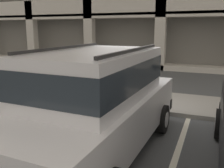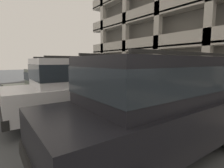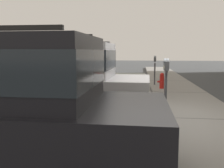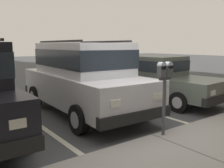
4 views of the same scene
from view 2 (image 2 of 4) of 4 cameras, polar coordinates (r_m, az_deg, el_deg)
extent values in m
cube|color=#444749|center=(7.59, 7.10, -7.46)|extent=(80.00, 80.00, 0.10)
cube|color=gray|center=(8.48, 13.58, -5.26)|extent=(40.00, 2.20, 0.12)
cube|color=#606060|center=(14.87, -10.50, 0.45)|extent=(0.03, 2.16, 0.00)
cube|color=#606060|center=(11.42, -1.83, -1.50)|extent=(0.03, 2.16, 0.00)
cube|color=#606060|center=(8.47, 13.59, -4.85)|extent=(0.03, 2.16, 0.00)
cube|color=silver|center=(10.66, -15.50, -3.06)|extent=(0.12, 4.80, 0.01)
cube|color=silver|center=(7.97, -7.87, -6.35)|extent=(0.12, 4.80, 0.01)
cube|color=silver|center=(5.61, 7.08, -12.29)|extent=(0.12, 4.80, 0.01)
cube|color=silver|center=(5.99, -9.50, -3.84)|extent=(1.98, 4.75, 0.80)
cube|color=silver|center=(5.87, -10.11, 3.99)|extent=(1.71, 2.96, 0.84)
cube|color=#232B33|center=(5.87, -10.12, 4.19)|extent=(1.73, 2.99, 0.46)
cube|color=black|center=(7.30, 7.30, -4.03)|extent=(1.88, 0.22, 0.24)
cube|color=black|center=(5.54, -31.95, -8.78)|extent=(1.88, 0.22, 0.24)
cube|color=silver|center=(6.86, 10.81, -1.77)|extent=(0.24, 0.04, 0.14)
cube|color=silver|center=(7.70, 4.81, -0.68)|extent=(0.24, 0.04, 0.14)
cylinder|color=black|center=(6.12, 6.87, -7.41)|extent=(0.22, 0.67, 0.66)
cylinder|color=#B2B2B7|center=(6.12, 6.87, -7.41)|extent=(0.23, 0.37, 0.36)
cylinder|color=black|center=(7.53, -2.20, -4.55)|extent=(0.22, 0.67, 0.66)
cylinder|color=#B2B2B7|center=(7.53, -2.20, -4.55)|extent=(0.23, 0.37, 0.36)
cylinder|color=black|center=(4.82, -20.97, -11.97)|extent=(0.22, 0.67, 0.66)
cylinder|color=#B2B2B7|center=(4.82, -20.97, -11.97)|extent=(0.23, 0.37, 0.36)
cylinder|color=black|center=(6.52, -24.66, -7.11)|extent=(0.22, 0.67, 0.66)
cylinder|color=#B2B2B7|center=(6.52, -24.66, -7.11)|extent=(0.23, 0.37, 0.36)
cube|color=black|center=(5.24, -7.12, 8.68)|extent=(0.13, 2.62, 0.05)
cube|color=black|center=(6.50, -12.71, 8.30)|extent=(0.13, 2.62, 0.05)
cube|color=#5B665B|center=(8.75, -17.11, -1.40)|extent=(2.05, 4.52, 0.60)
cube|color=#5B665B|center=(8.56, -19.11, 2.52)|extent=(1.65, 2.09, 0.64)
cube|color=#232B33|center=(8.56, -19.11, 2.62)|extent=(1.68, 2.12, 0.35)
cube|color=black|center=(9.82, -5.45, -1.23)|extent=(1.74, 0.30, 0.24)
cube|color=black|center=(8.18, -31.09, -4.01)|extent=(1.74, 0.30, 0.24)
cube|color=silver|center=(9.39, -3.36, -0.13)|extent=(0.24, 0.05, 0.14)
cube|color=silver|center=(10.25, -6.93, 0.46)|extent=(0.24, 0.05, 0.14)
cylinder|color=black|center=(8.72, -6.56, -3.15)|extent=(0.21, 0.61, 0.60)
cylinder|color=#B2B2B7|center=(8.72, -6.56, -3.15)|extent=(0.21, 0.34, 0.33)
cylinder|color=black|center=(10.12, -11.85, -1.79)|extent=(0.21, 0.61, 0.60)
cylinder|color=#B2B2B7|center=(10.12, -11.85, -1.79)|extent=(0.21, 0.34, 0.33)
cylinder|color=black|center=(7.57, -24.00, -5.35)|extent=(0.21, 0.61, 0.60)
cylinder|color=#B2B2B7|center=(7.57, -24.00, -5.35)|extent=(0.21, 0.34, 0.33)
cylinder|color=black|center=(9.16, -27.00, -3.41)|extent=(0.21, 0.61, 0.60)
cylinder|color=#B2B2B7|center=(9.16, -27.00, -3.41)|extent=(0.21, 0.34, 0.33)
cube|color=black|center=(3.71, 14.62, -11.04)|extent=(1.89, 4.72, 0.80)
cube|color=black|center=(3.50, 14.52, 1.64)|extent=(1.65, 2.93, 0.84)
cube|color=#232B33|center=(3.50, 14.54, 1.98)|extent=(1.67, 2.95, 0.46)
cube|color=black|center=(5.69, 29.87, -8.25)|extent=(1.88, 0.18, 0.24)
cube|color=silver|center=(5.90, 25.27, -3.84)|extent=(0.24, 0.03, 0.14)
cylinder|color=black|center=(5.45, 17.15, -9.54)|extent=(0.21, 0.66, 0.66)
cylinder|color=#B2B2B7|center=(5.45, 17.15, -9.54)|extent=(0.22, 0.37, 0.36)
cylinder|color=black|center=(3.73, -12.88, -17.49)|extent=(0.21, 0.66, 0.66)
cylinder|color=#B2B2B7|center=(3.73, -12.88, -17.49)|extent=(0.22, 0.37, 0.36)
cube|color=black|center=(3.09, 24.72, 9.02)|extent=(0.08, 2.62, 0.05)
cube|color=black|center=(3.96, 7.03, 9.12)|extent=(0.08, 2.62, 0.05)
cylinder|color=#47474C|center=(7.79, 8.22, -1.59)|extent=(0.07, 0.07, 1.12)
cube|color=#47474C|center=(7.72, 8.30, 2.74)|extent=(0.28, 0.06, 0.06)
cube|color=#424447|center=(7.79, 7.81, 3.82)|extent=(0.15, 0.11, 0.22)
cylinder|color=#9EA8B2|center=(7.78, 7.82, 4.62)|extent=(0.15, 0.11, 0.15)
cube|color=#B7B293|center=(7.75, 7.49, 3.52)|extent=(0.08, 0.01, 0.08)
cube|color=#424447|center=(7.64, 8.84, 3.73)|extent=(0.15, 0.11, 0.22)
cylinder|color=#9EA8B2|center=(7.64, 8.86, 4.55)|extent=(0.15, 0.11, 0.15)
cube|color=#B7B293|center=(7.60, 8.52, 3.43)|extent=(0.08, 0.01, 0.08)
cylinder|color=#47474C|center=(12.79, -10.68, 1.73)|extent=(0.07, 0.07, 1.07)
cube|color=#515459|center=(12.74, -10.76, 4.89)|extent=(0.15, 0.11, 0.22)
cylinder|color=#8C99A3|center=(12.73, -10.77, 5.38)|extent=(0.15, 0.11, 0.15)
cube|color=#B7B293|center=(12.71, -10.99, 4.71)|extent=(0.08, 0.01, 0.08)
cube|color=#B7B2A8|center=(14.50, 28.67, 13.69)|extent=(32.00, 0.20, 1.10)
cube|color=#B7B2A8|center=(24.96, -2.92, 23.93)|extent=(0.60, 0.50, 18.00)
cylinder|color=red|center=(11.86, -7.03, 0.10)|extent=(0.20, 0.20, 0.55)
sphere|color=red|center=(11.82, -7.06, 1.71)|extent=(0.18, 0.18, 0.18)
cylinder|color=red|center=(11.78, -7.67, 0.18)|extent=(0.08, 0.10, 0.08)
cylinder|color=red|center=(11.72, -6.68, 0.16)|extent=(0.10, 0.07, 0.07)
camera|label=1|loc=(3.64, -60.14, 11.08)|focal=40.00mm
camera|label=3|loc=(4.82, 64.45, 2.02)|focal=40.00mm
camera|label=4|loc=(8.82, 42.55, 5.64)|focal=40.00mm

